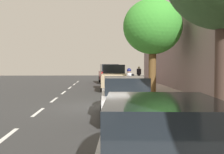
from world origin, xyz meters
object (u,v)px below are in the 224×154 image
at_px(pedestrian_on_phone, 139,73).
at_px(fire_hydrant, 138,86).
at_px(parked_pickup_tan_far, 114,78).
at_px(cyclist_with_backpack, 129,79).
at_px(street_tree_far_end, 153,27).
at_px(bicycle_at_curb, 125,90).
at_px(parked_sedan_white_mid, 125,98).
at_px(parked_suv_red_farthest, 109,73).

xyz_separation_m(pedestrian_on_phone, fire_hydrant, (-1.47, -10.55, -0.49)).
xyz_separation_m(parked_pickup_tan_far, fire_hydrant, (1.38, -3.68, -0.34)).
relative_size(parked_pickup_tan_far, cyclist_with_backpack, 3.05).
bearing_deg(pedestrian_on_phone, street_tree_far_end, -93.06).
bearing_deg(cyclist_with_backpack, bicycle_at_curb, 116.56).
xyz_separation_m(parked_sedan_white_mid, fire_hydrant, (1.50, 8.31, -0.19)).
bearing_deg(parked_sedan_white_mid, cyclist_with_backpack, 83.14).
bearing_deg(bicycle_at_curb, cyclist_with_backpack, -63.44).
bearing_deg(street_tree_far_end, fire_hydrant, 151.20).
bearing_deg(parked_sedan_white_mid, bicycle_at_curb, 85.28).
relative_size(parked_pickup_tan_far, bicycle_at_curb, 3.11).
height_order(parked_pickup_tan_far, bicycle_at_curb, parked_pickup_tan_far).
bearing_deg(pedestrian_on_phone, fire_hydrant, -97.95).
bearing_deg(parked_pickup_tan_far, parked_sedan_white_mid, -90.59).
height_order(street_tree_far_end, fire_hydrant, street_tree_far_end).
bearing_deg(bicycle_at_curb, parked_sedan_white_mid, -94.72).
bearing_deg(pedestrian_on_phone, cyclist_with_backpack, -100.17).
height_order(parked_sedan_white_mid, fire_hydrant, parked_sedan_white_mid).
distance_m(parked_sedan_white_mid, street_tree_far_end, 8.93).
xyz_separation_m(parked_suv_red_farthest, bicycle_at_curb, (0.65, -12.55, -0.66)).
xyz_separation_m(cyclist_with_backpack, pedestrian_on_phone, (2.14, 11.95, -0.02)).
xyz_separation_m(parked_sedan_white_mid, pedestrian_on_phone, (2.98, 18.86, 0.30)).
distance_m(parked_pickup_tan_far, fire_hydrant, 3.95).
distance_m(cyclist_with_backpack, street_tree_far_end, 3.73).
xyz_separation_m(parked_sedan_white_mid, parked_pickup_tan_far, (0.12, 11.99, 0.15)).
relative_size(parked_pickup_tan_far, pedestrian_on_phone, 3.28).
relative_size(parked_pickup_tan_far, fire_hydrant, 6.35).
relative_size(bicycle_at_curb, cyclist_with_backpack, 0.98).
distance_m(parked_sedan_white_mid, cyclist_with_backpack, 6.96).
xyz_separation_m(bicycle_at_curb, fire_hydrant, (0.89, 0.96, 0.20)).
distance_m(street_tree_far_end, pedestrian_on_phone, 11.53).
distance_m(parked_sedan_white_mid, parked_suv_red_farthest, 19.90).
relative_size(parked_sedan_white_mid, parked_pickup_tan_far, 0.83).
bearing_deg(fire_hydrant, bicycle_at_curb, -133.09).
distance_m(bicycle_at_curb, pedestrian_on_phone, 11.77).
xyz_separation_m(parked_pickup_tan_far, parked_suv_red_farthest, (-0.17, 7.91, 0.13)).
height_order(bicycle_at_curb, street_tree_far_end, street_tree_far_end).
xyz_separation_m(parked_sedan_white_mid, parked_suv_red_farthest, (-0.04, 19.90, 0.27)).
bearing_deg(street_tree_far_end, bicycle_at_curb, -165.20).
bearing_deg(parked_suv_red_farthest, bicycle_at_curb, -87.04).
distance_m(parked_sedan_white_mid, bicycle_at_curb, 7.39).
distance_m(bicycle_at_curb, street_tree_far_end, 4.38).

